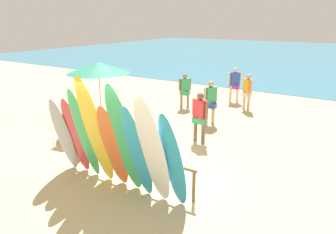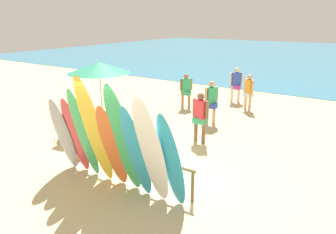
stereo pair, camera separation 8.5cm
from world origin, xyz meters
TOP-DOWN VIEW (x-y plane):
  - ground at (0.00, 14.00)m, footprint 60.00×60.00m
  - ocean_water at (0.00, 30.89)m, footprint 60.00×40.00m
  - surfboard_rack at (0.00, 0.00)m, footprint 3.59×0.07m
  - surfboard_grey_0 at (-1.55, -0.53)m, footprint 0.54×0.62m
  - surfboard_red_1 at (-1.19, -0.47)m, footprint 0.52×0.63m
  - surfboard_green_2 at (-0.81, -0.54)m, footprint 0.47×0.70m
  - surfboard_yellow_3 at (-0.36, -0.63)m, footprint 0.58×0.87m
  - surfboard_orange_4 at (0.04, -0.53)m, footprint 0.60×0.76m
  - surfboard_green_5 at (0.42, -0.59)m, footprint 0.57×0.86m
  - surfboard_teal_6 at (0.77, -0.61)m, footprint 0.48×0.77m
  - surfboard_white_7 at (1.18, -0.66)m, footprint 0.57×0.87m
  - surfboard_teal_8 at (1.56, -0.54)m, footprint 0.52×0.77m
  - beachgoer_midbeach at (0.34, 3.03)m, footprint 0.58×0.29m
  - beachgoer_near_rack at (0.42, 7.24)m, footprint 0.48×0.38m
  - beachgoer_by_water at (-0.10, 4.74)m, footprint 0.42×0.56m
  - beachgoer_photographing at (-1.93, 6.13)m, footprint 0.40×0.44m
  - beachgoer_strolling at (-0.49, 8.22)m, footprint 0.50×0.41m
  - beach_chair_red at (-2.98, 0.71)m, footprint 0.58×0.72m
  - beach_chair_blue at (-4.15, 1.92)m, footprint 0.75×0.86m
  - beach_chair_striped at (-2.40, 2.01)m, footprint 0.62×0.76m
  - beach_umbrella at (-3.23, 2.45)m, footprint 2.13×2.13m

SIDE VIEW (x-z plane):
  - ground at x=0.00m, z-range 0.00..0.00m
  - ocean_water at x=0.00m, z-range 0.00..0.02m
  - beach_chair_blue at x=-4.15m, z-range 0.02..0.83m
  - beach_chair_striped at x=-2.40m, z-range 0.02..0.84m
  - beach_chair_red at x=-2.98m, z-range 0.02..0.85m
  - surfboard_rack at x=0.00m, z-range 0.22..0.96m
  - beachgoer_photographing at x=-1.93m, z-range 0.11..1.60m
  - beachgoer_near_rack at x=0.42m, z-range 0.12..1.63m
  - beachgoer_midbeach at x=0.34m, z-range 0.12..1.69m
  - beachgoer_strolling at x=-0.49m, z-range 0.12..1.71m
  - beachgoer_by_water at x=-0.10m, z-range 0.12..1.72m
  - surfboard_grey_0 at x=-1.55m, z-range 0.00..1.95m
  - surfboard_red_1 at x=-1.19m, z-range 0.00..2.01m
  - surfboard_orange_4 at x=0.04m, z-range 0.00..2.05m
  - surfboard_teal_8 at x=1.56m, z-range 0.00..2.14m
  - surfboard_teal_6 at x=0.77m, z-range 0.00..2.18m
  - surfboard_green_2 at x=-0.81m, z-range 0.00..2.30m
  - surfboard_white_7 at x=1.18m, z-range 0.00..2.46m
  - surfboard_green_5 at x=0.42m, z-range 0.00..2.56m
  - surfboard_yellow_3 at x=-0.36m, z-range 0.00..2.65m
  - beach_umbrella at x=-3.23m, z-range 0.96..3.25m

